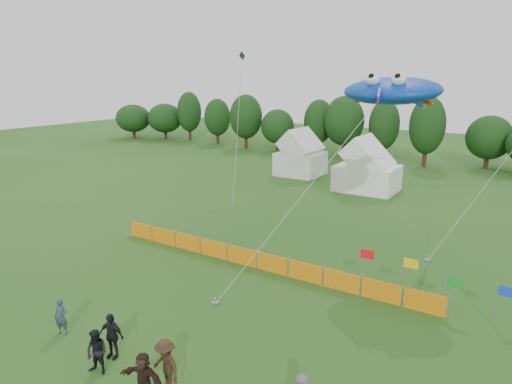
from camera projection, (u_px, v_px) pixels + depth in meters
The scene contains 13 objects.
ground at pixel (170, 358), 17.27m from camera, with size 160.00×160.00×0.00m, color #234C16.
treeline at pixel (453, 131), 51.97m from camera, with size 104.57×8.78×8.36m.
tent_left at pixel (301, 156), 48.66m from camera, with size 4.49×4.49×3.96m.
tent_right at pixel (367, 170), 41.94m from camera, with size 5.45×4.36×3.84m.
barrier_fence at pixel (257, 260), 25.18m from camera, with size 19.90×0.06×1.00m.
flag_row at pixel (425, 279), 20.74m from camera, with size 6.73×0.34×2.25m.
spectator_a at pixel (61, 317), 18.66m from camera, with size 0.57×0.38×1.58m, color #303B50.
spectator_b at pixel (97, 352), 16.19m from camera, with size 0.82×0.64×1.68m, color black.
spectator_c at pixel (166, 366), 15.27m from camera, with size 1.22×0.70×1.89m, color #332214.
spectator_d at pixel (111, 336), 17.12m from camera, with size 1.06×0.44×1.80m, color black.
spectator_f at pixel (143, 377), 14.84m from camera, with size 1.59×0.51×1.71m, color black.
stingray_kite at pixel (394, 91), 24.95m from camera, with size 7.76×17.34×10.56m.
small_kite_dark at pixel (238, 117), 40.09m from camera, with size 4.64×7.73×12.56m.
Camera 1 is at (10.95, -10.99, 10.38)m, focal length 32.00 mm.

